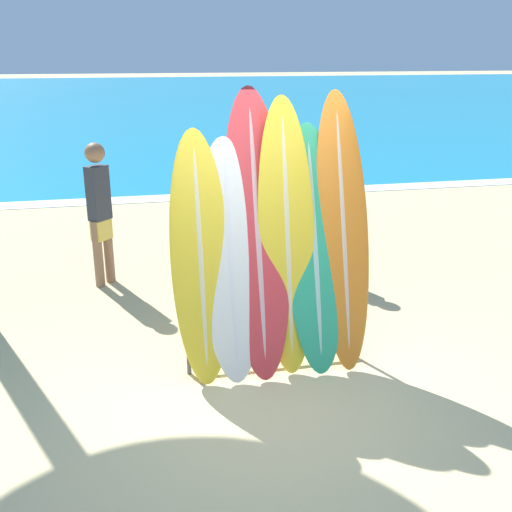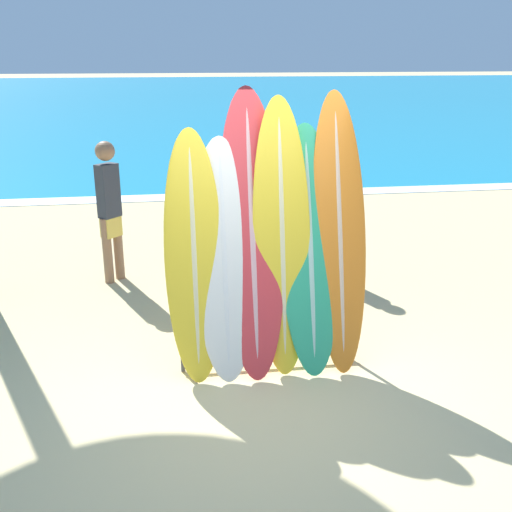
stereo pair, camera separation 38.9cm
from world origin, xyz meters
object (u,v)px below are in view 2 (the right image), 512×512
(surfboard_slot_1, at_px, (224,260))
(person_far_left, at_px, (245,216))
(surfboard_rack, at_px, (269,323))
(person_near_water, at_px, (109,207))
(surfboard_slot_0, at_px, (194,257))
(person_mid_beach, at_px, (312,200))
(surfboard_slot_4, at_px, (310,250))
(surfboard_slot_5, at_px, (339,233))
(surfboard_slot_3, at_px, (282,238))
(surfboard_slot_2, at_px, (252,234))

(surfboard_slot_1, height_order, person_far_left, surfboard_slot_1)
(surfboard_rack, height_order, person_near_water, person_near_water)
(surfboard_slot_0, distance_m, person_mid_beach, 2.98)
(person_mid_beach, xyz_separation_m, person_far_left, (-0.91, -0.18, -0.13))
(surfboard_slot_0, xyz_separation_m, surfboard_slot_4, (1.05, 0.02, 0.01))
(surfboard_rack, bearing_deg, surfboard_slot_5, 8.77)
(surfboard_slot_1, distance_m, surfboard_slot_5, 1.08)
(surfboard_rack, distance_m, surfboard_slot_0, 0.94)
(surfboard_rack, bearing_deg, surfboard_slot_0, 176.21)
(surfboard_slot_5, bearing_deg, person_mid_beach, 82.32)
(person_mid_beach, bearing_deg, surfboard_slot_0, 162.35)
(surfboard_rack, bearing_deg, person_far_left, 88.03)
(surfboard_slot_4, relative_size, person_near_water, 1.24)
(person_far_left, bearing_deg, surfboard_slot_4, -147.16)
(surfboard_slot_3, xyz_separation_m, surfboard_slot_4, (0.26, -0.00, -0.12))
(surfboard_rack, xyz_separation_m, person_far_left, (0.08, 2.34, 0.40))
(surfboard_slot_2, relative_size, surfboard_slot_4, 1.15)
(surfboard_slot_4, relative_size, person_mid_beach, 1.26)
(surfboard_slot_1, bearing_deg, surfboard_slot_0, 179.83)
(surfboard_slot_1, height_order, surfboard_slot_4, surfboard_slot_4)
(surfboard_rack, relative_size, person_mid_beach, 0.93)
(surfboard_slot_1, relative_size, surfboard_slot_3, 0.86)
(surfboard_slot_4, relative_size, person_far_left, 1.45)
(surfboard_slot_2, relative_size, surfboard_slot_5, 1.02)
(surfboard_slot_0, relative_size, surfboard_slot_5, 0.88)
(surfboard_slot_0, xyz_separation_m, surfboard_slot_5, (1.33, 0.06, 0.15))
(surfboard_slot_2, xyz_separation_m, surfboard_slot_3, (0.27, -0.04, -0.04))
(surfboard_slot_5, distance_m, person_near_water, 3.30)
(surfboard_rack, xyz_separation_m, person_mid_beach, (0.99, 2.52, 0.53))
(person_near_water, relative_size, person_far_left, 1.17)
(surfboard_slot_2, bearing_deg, surfboard_slot_0, -172.46)
(surfboard_slot_4, height_order, person_mid_beach, surfboard_slot_4)
(surfboard_slot_3, bearing_deg, surfboard_slot_1, -177.01)
(surfboard_slot_3, height_order, person_far_left, surfboard_slot_3)
(surfboard_slot_2, bearing_deg, surfboard_slot_5, -0.78)
(surfboard_slot_5, height_order, person_near_water, surfboard_slot_5)
(surfboard_slot_2, distance_m, person_far_left, 2.28)
(surfboard_rack, xyz_separation_m, surfboard_slot_3, (0.13, 0.07, 0.80))
(surfboard_slot_0, relative_size, person_near_water, 1.23)
(surfboard_slot_0, height_order, surfboard_slot_5, surfboard_slot_5)
(surfboard_slot_2, bearing_deg, surfboard_rack, -39.47)
(surfboard_slot_3, relative_size, person_far_left, 1.61)
(surfboard_rack, relative_size, surfboard_slot_5, 0.66)
(person_near_water, distance_m, person_far_left, 1.70)
(person_mid_beach, bearing_deg, person_far_left, 117.22)
(surfboard_slot_3, distance_m, person_mid_beach, 2.62)
(surfboard_rack, xyz_separation_m, surfboard_slot_5, (0.66, 0.10, 0.81))
(surfboard_slot_2, height_order, surfboard_slot_5, surfboard_slot_2)
(surfboard_slot_3, xyz_separation_m, person_mid_beach, (0.86, 2.45, -0.27))
(surfboard_slot_4, distance_m, person_near_water, 3.14)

